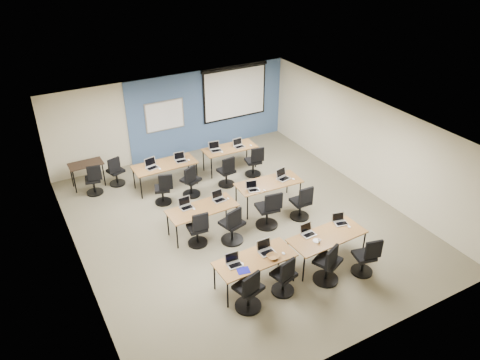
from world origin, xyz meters
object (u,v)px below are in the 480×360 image
task_chair_0 (249,293)px  task_chair_11 (254,164)px  whiteboard (165,116)px  laptop_8 (151,165)px  training_table_mid_right (269,184)px  task_chair_8 (164,191)px  spare_chair_a (116,173)px  laptop_11 (239,145)px  laptop_7 (283,176)px  training_table_front_left (255,260)px  laptop_0 (234,262)px  spare_chair_b (94,182)px  laptop_3 (340,221)px  task_chair_5 (233,228)px  training_table_back_left (165,166)px  task_chair_6 (268,212)px  laptop_2 (308,232)px  task_chair_2 (328,266)px  utility_table (86,166)px  task_chair_4 (198,231)px  task_chair_1 (284,279)px  laptop_5 (219,198)px  training_table_front_right (327,237)px  laptop_9 (180,159)px  task_chair_9 (191,183)px  laptop_1 (266,249)px  task_chair_7 (302,205)px  task_chair_10 (227,174)px  training_table_back_right (230,149)px  training_table_mid_left (202,209)px  laptop_6 (253,188)px  task_chair_3 (366,259)px  laptop_4 (186,205)px

task_chair_0 → task_chair_11: bearing=42.4°
whiteboard → laptop_8: (-1.12, -1.76, -0.65)m
training_table_mid_right → laptop_8: size_ratio=5.09×
laptop_8 → task_chair_8: laptop_8 is taller
spare_chair_a → laptop_11: bearing=-29.6°
laptop_7 → whiteboard: bearing=101.6°
training_table_front_left → task_chair_8: 4.08m
laptop_0 → spare_chair_b: 5.64m
laptop_3 → task_chair_5: task_chair_5 is taller
training_table_back_left → task_chair_6: task_chair_6 is taller
laptop_2 → task_chair_2: (-0.05, -0.84, -0.36)m
utility_table → task_chair_5: bearing=-62.0°
task_chair_4 → laptop_11: 4.09m
task_chair_1 → laptop_8: size_ratio=2.78×
laptop_5 → task_chair_6: 1.31m
training_table_front_left → laptop_0: bearing=171.4°
training_table_front_right → task_chair_8: (-2.37, 4.12, -0.30)m
laptop_9 → utility_table: bearing=160.6°
laptop_8 → task_chair_9: 1.24m
training_table_back_left → laptop_1: (0.47, -4.79, 0.11)m
task_chair_6 → task_chair_7: bearing=2.3°
training_table_front_right → training_table_mid_right: size_ratio=1.02×
laptop_1 → task_chair_10: size_ratio=0.35×
task_chair_5 → spare_chair_a: bearing=97.3°
training_table_front_right → training_table_back_right: size_ratio=1.09×
task_chair_8 → laptop_8: bearing=108.7°
task_chair_7 → training_table_mid_right: bearing=116.2°
training_table_mid_left → laptop_6: bearing=3.8°
laptop_1 → task_chair_5: task_chair_5 is taller
laptop_6 → laptop_1: bearing=-99.5°
task_chair_0 → task_chair_1: 0.87m
task_chair_3 → spare_chair_a: bearing=133.3°
task_chair_6 → laptop_0: bearing=-130.5°
training_table_back_left → task_chair_7: bearing=-52.9°
training_table_mid_right → laptop_6: bearing=-165.0°
training_table_mid_left → laptop_0: (-0.31, -2.23, 0.11)m
task_chair_1 → task_chair_7: size_ratio=0.98×
laptop_2 → task_chair_3: bearing=-52.7°
task_chair_9 → task_chair_10: size_ratio=1.02×
training_table_mid_right → task_chair_8: task_chair_8 is taller
task_chair_0 → laptop_1: 1.07m
task_chair_0 → laptop_2: size_ratio=3.32×
laptop_9 → spare_chair_b: size_ratio=0.33×
task_chair_2 → laptop_8: 5.89m
laptop_2 → task_chair_7: task_chair_7 is taller
whiteboard → laptop_4: bearing=-104.7°
laptop_6 → task_chair_9: (-1.08, 1.59, -0.38)m
laptop_2 → laptop_8: laptop_8 is taller
training_table_front_left → training_table_front_right: bearing=-4.3°
training_table_back_left → task_chair_8: 0.98m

